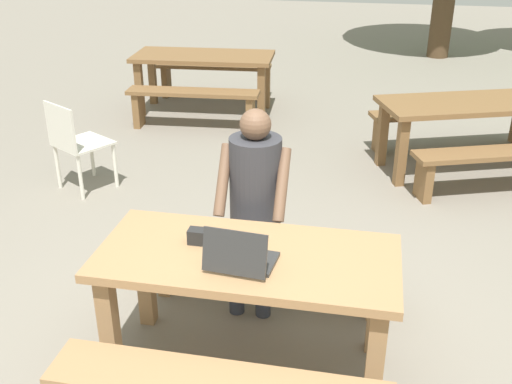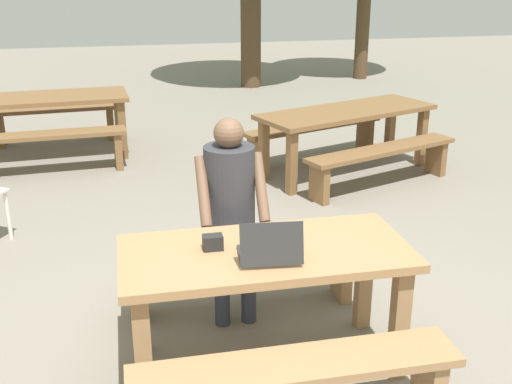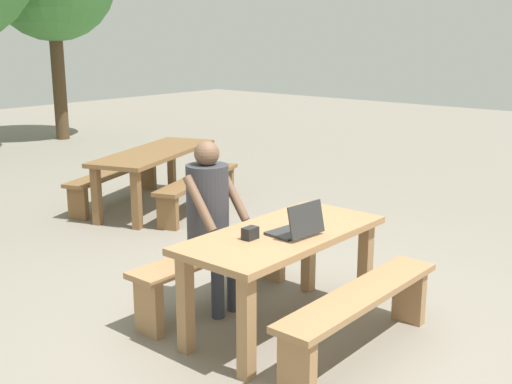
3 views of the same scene
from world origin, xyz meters
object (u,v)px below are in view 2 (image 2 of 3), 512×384
picnic_table_front (265,270)px  person_seated (231,203)px  picnic_table_mid (347,119)px  laptop (270,250)px  small_pouch (213,242)px  picnic_table_rear (52,106)px

picnic_table_front → person_seated: (-0.09, 0.63, 0.17)m
picnic_table_mid → picnic_table_front: bearing=-137.0°
person_seated → laptop: bearing=-84.3°
picnic_table_front → person_seated: size_ratio=1.21×
small_pouch → person_seated: person_seated is taller
laptop → person_seated: 0.77m
person_seated → picnic_table_rear: (-1.45, 3.98, -0.16)m
small_pouch → picnic_table_rear: size_ratio=0.06×
person_seated → picnic_table_mid: bearing=56.7°
laptop → picnic_table_rear: bearing=-66.7°
person_seated → picnic_table_front: bearing=-82.2°
small_pouch → picnic_table_rear: small_pouch is taller
picnic_table_front → picnic_table_mid: 3.72m
laptop → small_pouch: bearing=-29.7°
laptop → person_seated: (-0.08, 0.77, -0.02)m
picnic_table_front → picnic_table_rear: (-1.54, 4.61, 0.01)m
picnic_table_front → picnic_table_rear: 4.86m
person_seated → small_pouch: bearing=-109.2°
picnic_table_mid → small_pouch: bearing=-141.3°
picnic_table_mid → picnic_table_rear: picnic_table_rear is taller
laptop → picnic_table_mid: laptop is taller
person_seated → picnic_table_rear: 4.24m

